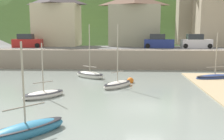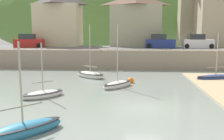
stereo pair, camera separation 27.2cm
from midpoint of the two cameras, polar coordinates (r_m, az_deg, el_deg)
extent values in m
cube|color=gray|center=(16.94, 6.98, -8.21)|extent=(48.00, 40.00, 0.06)
cube|color=gray|center=(33.38, 5.07, 2.42)|extent=(48.00, 2.40, 2.40)
cube|color=#606060|center=(36.96, 4.89, 4.83)|extent=(48.00, 9.00, 0.10)
ellipsoid|color=#58803E|center=(71.44, 3.26, 11.68)|extent=(80.00, 44.00, 24.18)
cube|color=beige|center=(42.81, -12.08, 9.60)|extent=(6.71, 5.92, 6.45)
cube|color=#A2A084|center=(41.37, 4.60, 9.68)|extent=(7.72, 4.63, 6.28)
pyramid|color=brown|center=(41.62, 4.67, 15.17)|extent=(8.02, 4.93, 1.68)
cube|color=tan|center=(43.57, 21.67, 9.97)|extent=(6.01, 5.27, 7.67)
cube|color=gray|center=(46.54, 15.78, 12.40)|extent=(2.80, 2.80, 11.33)
ellipsoid|color=silver|center=(19.82, -15.20, -5.33)|extent=(3.22, 3.05, 0.61)
ellipsoid|color=black|center=(19.78, -15.22, -4.86)|extent=(3.16, 2.98, 0.12)
cylinder|color=#B2A893|center=(19.43, -15.45, 0.58)|extent=(0.09, 0.09, 3.52)
cylinder|color=gray|center=(19.61, -15.32, -2.62)|extent=(1.18, 1.05, 0.07)
ellipsoid|color=silver|center=(27.07, -5.19, -1.18)|extent=(3.69, 3.23, 0.80)
ellipsoid|color=black|center=(27.03, -5.20, -0.72)|extent=(3.61, 3.17, 0.12)
cylinder|color=#B2A893|center=(26.73, -5.28, 4.79)|extent=(0.09, 0.09, 4.84)
cylinder|color=gray|center=(26.93, -5.22, 0.76)|extent=(1.59, 1.20, 0.07)
ellipsoid|color=teal|center=(13.16, -19.06, -12.59)|extent=(3.57, 3.64, 0.79)
ellipsoid|color=black|center=(13.08, -19.10, -11.71)|extent=(3.50, 3.57, 0.12)
cylinder|color=#B2A893|center=(12.52, -19.58, -2.77)|extent=(0.09, 0.09, 3.79)
cylinder|color=gray|center=(12.78, -19.32, -7.66)|extent=(1.45, 1.50, 0.07)
ellipsoid|color=navy|center=(28.07, 21.46, -1.52)|extent=(4.51, 2.64, 0.60)
ellipsoid|color=black|center=(28.05, 21.47, -1.18)|extent=(4.42, 2.59, 0.12)
cylinder|color=#B2A893|center=(27.77, 21.73, 3.34)|extent=(0.09, 0.09, 4.18)
cylinder|color=gray|center=(27.91, 21.58, 0.63)|extent=(2.03, 0.76, 0.07)
ellipsoid|color=silver|center=(22.40, 0.87, -3.34)|extent=(2.93, 3.21, 0.69)
ellipsoid|color=black|center=(22.36, 0.87, -2.86)|extent=(2.87, 3.15, 0.12)
cylinder|color=#B2A893|center=(21.98, 0.89, 3.73)|extent=(0.09, 0.09, 4.85)
cylinder|color=gray|center=(22.18, 0.88, -0.41)|extent=(1.03, 1.22, 0.07)
cube|color=#AB211E|center=(39.59, -18.26, 5.63)|extent=(4.23, 2.04, 1.20)
cube|color=#282D33|center=(39.65, -18.67, 6.99)|extent=(2.22, 1.67, 0.80)
cylinder|color=black|center=(39.79, -15.60, 5.36)|extent=(0.64, 0.22, 0.64)
cylinder|color=black|center=(38.28, -16.36, 5.20)|extent=(0.64, 0.22, 0.64)
cylinder|color=black|center=(40.97, -20.00, 5.24)|extent=(0.64, 0.22, 0.64)
cylinder|color=black|center=(39.50, -20.90, 5.08)|extent=(0.64, 0.22, 0.64)
cube|color=navy|center=(37.18, 10.12, 5.76)|extent=(4.27, 2.15, 1.20)
cube|color=#282D33|center=(37.12, 9.77, 7.23)|extent=(2.26, 1.73, 0.80)
cylinder|color=black|center=(38.22, 12.42, 5.35)|extent=(0.64, 0.22, 0.64)
cylinder|color=black|center=(36.65, 12.83, 5.19)|extent=(0.64, 0.22, 0.64)
cylinder|color=black|center=(37.83, 7.47, 5.44)|extent=(0.64, 0.22, 0.64)
cylinder|color=black|center=(36.24, 7.66, 5.29)|extent=(0.64, 0.22, 0.64)
cube|color=silver|center=(38.16, 17.87, 5.54)|extent=(4.12, 1.75, 1.20)
cube|color=#282D33|center=(38.06, 17.57, 6.98)|extent=(2.12, 1.53, 0.80)
cylinder|color=black|center=(39.39, 19.88, 5.13)|extent=(0.64, 0.22, 0.64)
cylinder|color=black|center=(37.86, 20.57, 4.96)|extent=(0.64, 0.22, 0.64)
cylinder|color=black|center=(38.57, 15.16, 5.28)|extent=(0.64, 0.22, 0.64)
cylinder|color=black|center=(37.01, 15.68, 5.12)|extent=(0.64, 0.22, 0.64)
sphere|color=orange|center=(24.38, 3.74, -2.36)|extent=(0.62, 0.62, 0.62)
camera|label=1|loc=(0.14, -90.30, -0.05)|focal=41.51mm
camera|label=2|loc=(0.14, 89.70, 0.05)|focal=41.51mm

